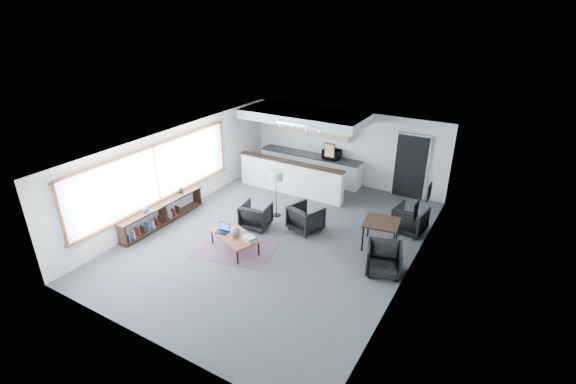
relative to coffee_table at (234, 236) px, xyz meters
The scene contains 21 objects.
room 1.55m from the coffee_table, 59.17° to the left, with size 7.02×9.02×2.62m.
window 3.00m from the coffee_table, behind, with size 0.10×5.95×1.66m.
console 2.65m from the coffee_table, behind, with size 0.35×3.00×0.80m.
kitchenette 4.93m from the coffee_table, 96.49° to the left, with size 4.20×1.96×2.60m.
doorway 6.29m from the coffee_table, 61.83° to the left, with size 1.10×0.12×2.15m.
track_light 3.92m from the coffee_table, 88.91° to the left, with size 1.60×0.07×0.15m.
wall_art_lower 4.53m from the coffee_table, 19.92° to the left, with size 0.03×0.38×0.48m.
wall_art_upper 5.10m from the coffee_table, 34.13° to the left, with size 0.03×0.34×0.44m.
kilim_rug 0.40m from the coffee_table, 135.00° to the right, with size 2.22×1.73×0.01m.
coffee_table is the anchor object (origin of this frame).
laptop 0.37m from the coffee_table, behind, with size 0.35×0.30×0.24m.
ceramic_pot 0.18m from the coffee_table, 29.65° to the right, with size 0.26×0.26×0.26m.
book_stack 0.49m from the coffee_table, ahead, with size 0.39×0.34×0.10m.
coaster 0.22m from the coffee_table, 76.79° to the right, with size 0.12×0.12×0.01m.
armchair_left 1.31m from the coffee_table, 99.46° to the left, with size 0.77×0.72×0.79m, color black.
armchair_right 2.15m from the coffee_table, 59.04° to the left, with size 0.80×0.75×0.83m, color black.
floor_lamp 2.33m from the coffee_table, 91.99° to the left, with size 0.50×0.50×1.44m.
dining_table 3.81m from the coffee_table, 32.91° to the left, with size 1.00×1.00×0.74m.
dining_chair_near 3.78m from the coffee_table, 14.88° to the left, with size 0.67×0.63×0.69m, color black.
dining_chair_far 4.88m from the coffee_table, 41.60° to the left, with size 0.69×0.65×0.71m, color black.
microwave 5.30m from the coffee_table, 87.01° to the left, with size 0.59×0.33×0.40m, color black.
Camera 1 is at (5.22, -8.40, 5.90)m, focal length 26.00 mm.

